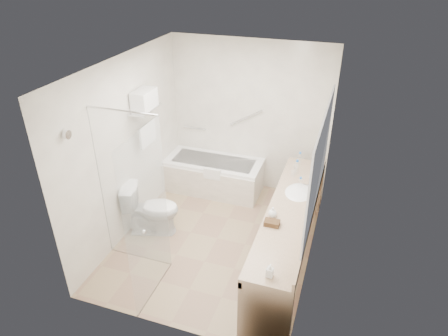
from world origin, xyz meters
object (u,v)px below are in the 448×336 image
(toilet, at_px, (152,209))
(amenity_basket, at_px, (272,223))
(water_bottle_left, at_px, (300,184))
(bathtub, at_px, (214,175))
(vanity_counter, at_px, (290,222))

(toilet, xyz_separation_m, amenity_basket, (1.82, -0.42, 0.50))
(toilet, bearing_deg, water_bottle_left, -93.90)
(bathtub, xyz_separation_m, water_bottle_left, (1.55, -0.91, 0.66))
(vanity_counter, height_order, water_bottle_left, water_bottle_left)
(bathtub, relative_size, amenity_basket, 9.04)
(vanity_counter, relative_size, toilet, 3.47)
(bathtub, distance_m, vanity_counter, 2.09)
(water_bottle_left, bearing_deg, toilet, -167.16)
(amenity_basket, bearing_deg, toilet, 166.92)
(bathtub, height_order, toilet, toilet)
(amenity_basket, height_order, water_bottle_left, water_bottle_left)
(water_bottle_left, bearing_deg, bathtub, 149.59)
(vanity_counter, bearing_deg, bathtub, 137.65)
(amenity_basket, distance_m, water_bottle_left, 0.90)
(bathtub, height_order, amenity_basket, amenity_basket)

